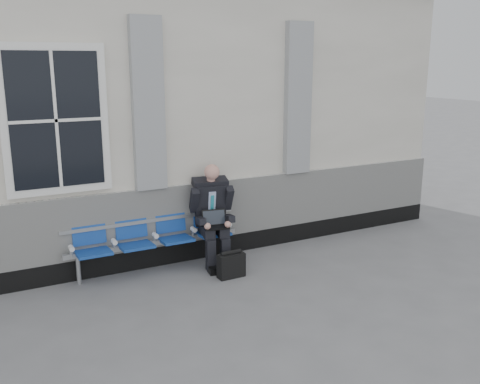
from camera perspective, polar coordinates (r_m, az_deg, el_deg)
ground at (r=6.58m, az=-18.54°, el=-14.05°), size 70.00×70.00×0.00m
station_building at (r=9.35m, az=-23.30°, el=7.94°), size 14.40×4.40×4.49m
bench at (r=7.89m, az=-9.20°, el=-4.43°), size 2.60×0.47×0.91m
businessman at (r=8.00m, az=-2.98°, el=-2.06°), size 0.68×0.91×1.53m
briefcase at (r=7.65m, az=-0.95°, el=-7.78°), size 0.39×0.17×0.40m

